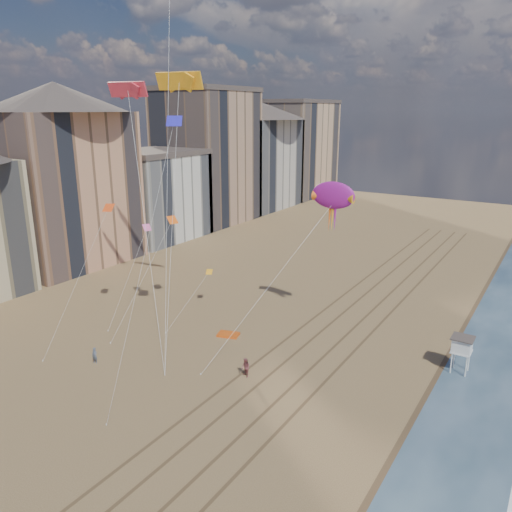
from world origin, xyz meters
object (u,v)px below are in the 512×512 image
(lifeguard_stand, at_px, (462,345))
(grounded_kite, at_px, (228,335))
(show_kite, at_px, (333,196))
(kite_flyer_a, at_px, (95,355))
(kite_flyer_b, at_px, (246,368))

(lifeguard_stand, bearing_deg, grounded_kite, -167.08)
(grounded_kite, bearing_deg, show_kite, 24.00)
(kite_flyer_a, xyz_separation_m, kite_flyer_b, (14.17, 5.83, 0.11))
(grounded_kite, bearing_deg, lifeguard_stand, -3.69)
(lifeguard_stand, distance_m, kite_flyer_a, 35.79)
(show_kite, xyz_separation_m, kite_flyer_b, (-2.12, -13.84, -14.60))
(lifeguard_stand, xyz_separation_m, show_kite, (-14.80, 2.05, 12.73))
(lifeguard_stand, height_order, kite_flyer_b, lifeguard_stand)
(grounded_kite, height_order, kite_flyer_b, kite_flyer_b)
(show_kite, bearing_deg, grounded_kite, -139.39)
(grounded_kite, relative_size, kite_flyer_a, 1.40)
(kite_flyer_a, bearing_deg, grounded_kite, 46.24)
(lifeguard_stand, height_order, show_kite, show_kite)
(show_kite, bearing_deg, kite_flyer_a, -129.62)
(show_kite, bearing_deg, lifeguard_stand, -7.90)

